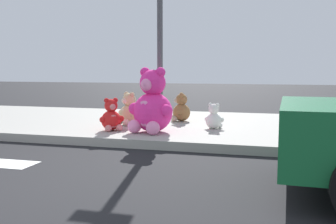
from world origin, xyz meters
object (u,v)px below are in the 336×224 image
Objects in this scene: sign_pole at (160,39)px; plush_brown at (181,110)px; plush_pink_large at (152,106)px; plush_tan at (129,112)px; plush_white at (214,118)px; plush_red at (111,117)px.

sign_pole is 5.13× the size of plush_brown.
plush_tan is (-0.74, 0.75, -0.20)m from plush_pink_large.
sign_pole reaches higher than plush_brown.
plush_pink_large is (0.02, -0.58, -1.23)m from sign_pole.
plush_pink_large is 2.36× the size of plush_white.
sign_pole reaches higher than plush_tan.
plush_brown is (0.17, 0.99, -1.45)m from sign_pole.
plush_brown is 1.22m from plush_tan.
plush_brown is 1.26× the size of plush_white.
plush_brown reaches higher than plush_red.
sign_pole is 6.44× the size of plush_white.
plush_tan reaches higher than plush_white.
plush_pink_large reaches higher than plush_white.
plush_red is at bearing -92.91° from plush_tan.
sign_pole is 2.73× the size of plush_pink_large.
sign_pole is 1.83m from plush_white.
plush_red is 1.85m from plush_brown.
plush_pink_large is 1.88× the size of plush_brown.
plush_white is 0.74× the size of plush_tan.
plush_brown is at bearing 134.71° from plush_white.
plush_white is (1.80, 0.72, -0.04)m from plush_red.
plush_brown is at bearing 80.16° from sign_pole.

